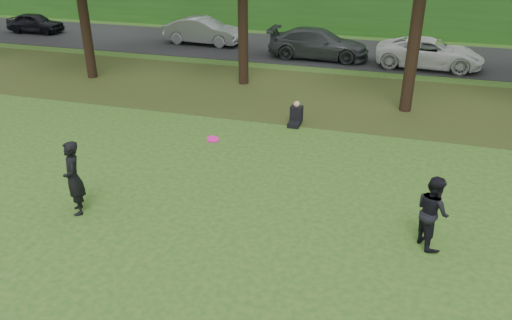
% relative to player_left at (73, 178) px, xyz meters
% --- Properties ---
extents(ground, '(120.00, 120.00, 0.00)m').
position_rel_player_left_xyz_m(ground, '(3.57, -2.36, -0.94)').
color(ground, '#245019').
rests_on(ground, ground).
extents(leaf_litter, '(60.00, 7.00, 0.01)m').
position_rel_player_left_xyz_m(leaf_litter, '(3.57, 10.64, -0.94)').
color(leaf_litter, '#3D3615').
rests_on(leaf_litter, ground).
extents(street, '(70.00, 7.00, 0.02)m').
position_rel_player_left_xyz_m(street, '(3.57, 18.64, -0.93)').
color(street, black).
rests_on(street, ground).
extents(player_left, '(0.78, 0.82, 1.89)m').
position_rel_player_left_xyz_m(player_left, '(0.00, 0.00, 0.00)').
color(player_left, black).
rests_on(player_left, ground).
extents(player_right, '(0.95, 1.03, 1.69)m').
position_rel_player_left_xyz_m(player_right, '(8.30, 1.05, -0.10)').
color(player_right, black).
rests_on(player_right, ground).
extents(parked_cars, '(40.52, 3.85, 1.51)m').
position_rel_player_left_xyz_m(parked_cars, '(3.56, 17.29, -0.21)').
color(parked_cars, black).
rests_on(parked_cars, street).
extents(frisbee, '(0.30, 0.30, 0.09)m').
position_rel_player_left_xyz_m(frisbee, '(3.43, 0.57, 1.21)').
color(frisbee, '#DC1281').
rests_on(frisbee, ground).
extents(seated_person, '(0.42, 0.73, 0.83)m').
position_rel_player_left_xyz_m(seated_person, '(3.87, 7.36, -0.63)').
color(seated_person, black).
rests_on(seated_person, ground).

